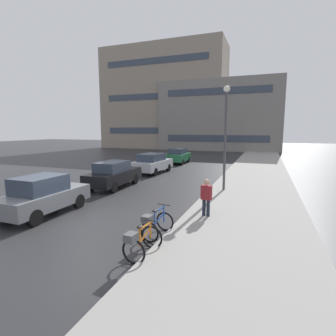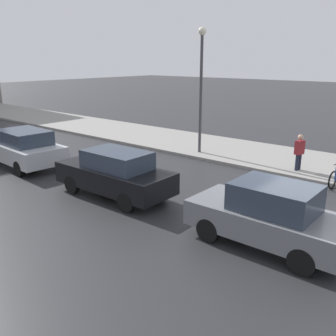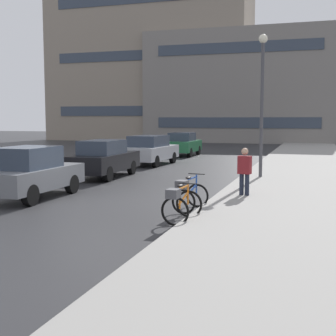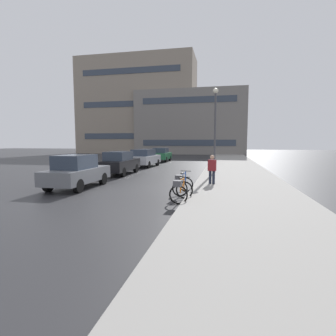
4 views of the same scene
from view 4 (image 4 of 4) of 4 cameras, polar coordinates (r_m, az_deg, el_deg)
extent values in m
plane|color=#28282B|center=(12.90, -11.33, -4.71)|extent=(140.00, 140.00, 0.00)
cube|color=gray|center=(21.78, 14.40, -0.36)|extent=(4.80, 60.00, 0.14)
torus|color=black|center=(10.71, 3.58, -4.78)|extent=(0.72, 0.11, 0.72)
torus|color=black|center=(9.72, 2.28, -5.86)|extent=(0.72, 0.11, 0.72)
cube|color=orange|center=(9.99, 2.74, -3.96)|extent=(0.04, 0.04, 0.54)
cube|color=orange|center=(10.59, 3.50, -3.47)|extent=(0.04, 0.04, 0.52)
cube|color=orange|center=(10.26, 3.13, -2.46)|extent=(0.08, 0.62, 0.04)
cube|color=orange|center=(10.28, 3.09, -4.00)|extent=(0.08, 0.71, 0.26)
ellipsoid|color=black|center=(9.95, 2.74, -2.24)|extent=(0.16, 0.27, 0.07)
cylinder|color=black|center=(10.55, 3.51, -1.96)|extent=(0.50, 0.06, 0.03)
cube|color=#4C4C51|center=(9.53, 2.12, -3.38)|extent=(0.30, 0.36, 0.22)
torus|color=black|center=(12.15, 3.94, -3.61)|extent=(0.69, 0.13, 0.69)
torus|color=black|center=(11.11, 2.59, -4.48)|extent=(0.69, 0.13, 0.69)
cube|color=#234CA8|center=(11.40, 3.06, -2.75)|extent=(0.04, 0.04, 0.58)
cube|color=#234CA8|center=(12.03, 3.85, -2.21)|extent=(0.04, 0.04, 0.62)
cube|color=#234CA8|center=(11.68, 3.48, -1.22)|extent=(0.10, 0.66, 0.04)
cube|color=#234CA8|center=(11.70, 3.43, -2.82)|extent=(0.11, 0.75, 0.27)
ellipsoid|color=black|center=(11.36, 3.07, -1.16)|extent=(0.17, 0.27, 0.07)
cylinder|color=black|center=(11.99, 3.86, -0.66)|extent=(0.50, 0.08, 0.03)
cube|color=#4C4C51|center=(10.92, 2.43, -2.13)|extent=(0.31, 0.37, 0.22)
cube|color=slate|center=(13.93, -19.11, -1.42)|extent=(1.76, 3.97, 0.67)
cube|color=#2D3847|center=(13.73, -19.55, 1.28)|extent=(1.44, 1.99, 0.68)
cylinder|color=black|center=(15.42, -19.19, -2.02)|extent=(0.22, 0.64, 0.64)
cylinder|color=black|center=(14.67, -13.99, -2.24)|extent=(0.22, 0.64, 0.64)
cylinder|color=black|center=(13.40, -24.64, -3.35)|extent=(0.22, 0.64, 0.64)
cylinder|color=black|center=(12.54, -18.92, -3.72)|extent=(0.22, 0.64, 0.64)
cube|color=black|center=(18.95, -10.50, 0.68)|extent=(1.78, 4.36, 0.72)
cube|color=#2D3847|center=(18.74, -10.73, 2.63)|extent=(1.44, 2.27, 0.59)
cylinder|color=black|center=(20.50, -11.08, 0.04)|extent=(0.23, 0.64, 0.64)
cylinder|color=black|center=(19.98, -7.04, -0.04)|extent=(0.23, 0.64, 0.64)
cylinder|color=black|center=(18.06, -14.29, -0.79)|extent=(0.23, 0.64, 0.64)
cylinder|color=black|center=(17.46, -9.78, -0.91)|extent=(0.23, 0.64, 0.64)
cube|color=#B2B5BA|center=(24.46, -5.23, 1.86)|extent=(2.20, 4.32, 0.71)
cube|color=#2D3847|center=(24.27, -5.38, 3.37)|extent=(1.74, 2.42, 0.60)
cylinder|color=black|center=(26.01, -6.02, 1.30)|extent=(0.26, 0.65, 0.64)
cylinder|color=black|center=(25.43, -2.33, 1.22)|extent=(0.26, 0.65, 0.64)
cylinder|color=black|center=(23.61, -8.33, 0.82)|extent=(0.26, 0.65, 0.64)
cylinder|color=black|center=(22.96, -4.30, 0.73)|extent=(0.26, 0.65, 0.64)
cube|color=#1E6038|center=(30.81, -1.51, 2.68)|extent=(1.85, 3.78, 0.72)
cube|color=#2D3847|center=(30.64, -1.58, 3.87)|extent=(1.51, 1.90, 0.56)
cylinder|color=black|center=(32.16, -2.45, 2.16)|extent=(0.22, 0.64, 0.64)
cylinder|color=black|center=(31.80, 0.42, 2.13)|extent=(0.22, 0.64, 0.64)
cylinder|color=black|center=(29.90, -3.56, 1.89)|extent=(0.22, 0.64, 0.64)
cylinder|color=black|center=(29.51, -0.49, 1.85)|extent=(0.22, 0.64, 0.64)
cylinder|color=#1E2333|center=(13.76, 9.15, -2.29)|extent=(0.14, 0.14, 0.82)
cylinder|color=#1E2333|center=(13.72, 9.88, -2.33)|extent=(0.14, 0.14, 0.82)
cube|color=maroon|center=(13.66, 9.56, 0.58)|extent=(0.44, 0.31, 0.57)
sphere|color=tan|center=(13.63, 9.59, 2.36)|extent=(0.22, 0.22, 0.22)
cylinder|color=#424247|center=(18.56, 10.18, 7.19)|extent=(0.14, 0.14, 5.63)
sphere|color=#F2EACC|center=(18.87, 10.35, 16.22)|extent=(0.36, 0.36, 0.36)
cube|color=gray|center=(51.53, 4.97, 9.74)|extent=(20.54, 7.63, 11.88)
cube|color=#333D4C|center=(47.58, 4.36, 5.49)|extent=(16.84, 0.06, 1.10)
cube|color=#333D4C|center=(48.16, 4.43, 14.58)|extent=(16.84, 0.06, 1.10)
cube|color=gray|center=(55.49, -6.66, 13.12)|extent=(23.43, 8.64, 18.99)
cube|color=#333D4C|center=(50.92, -8.15, 6.90)|extent=(19.21, 0.06, 1.10)
cube|color=#333D4C|center=(51.41, -8.25, 13.69)|extent=(19.21, 0.06, 1.10)
cube|color=#333D4C|center=(52.61, -8.35, 20.26)|extent=(19.21, 0.06, 1.10)
camera|label=1|loc=(4.08, 36.96, 22.69)|focal=28.00mm
camera|label=2|loc=(17.61, -50.77, 11.11)|focal=40.00mm
camera|label=3|loc=(1.91, 138.22, 3.23)|focal=50.00mm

